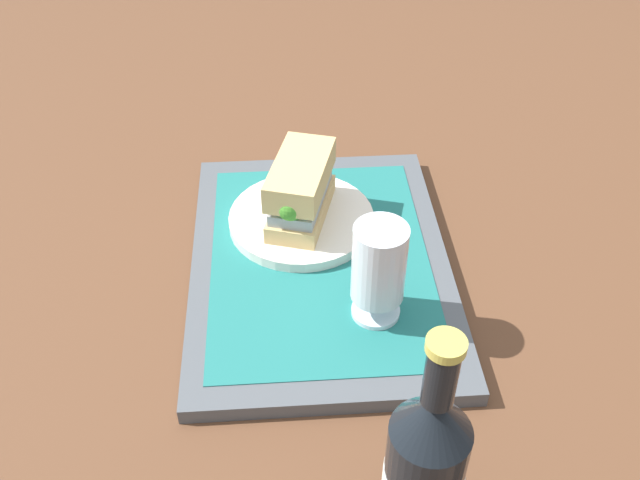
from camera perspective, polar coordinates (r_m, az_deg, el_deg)
The scene contains 7 objects.
ground_plane at distance 0.90m, azimuth 0.00°, elevation -2.40°, with size 3.00×3.00×0.00m, color brown.
tray at distance 0.90m, azimuth 0.00°, elevation -1.93°, with size 0.44×0.32×0.02m, color #4C5156.
placemat at distance 0.89m, azimuth 0.00°, elevation -1.43°, with size 0.38×0.27×0.00m, color #1E6B66.
plate at distance 0.93m, azimuth -1.50°, elevation 1.66°, with size 0.19×0.19×0.01m, color silver.
sandwich at distance 0.90m, azimuth -1.60°, elevation 3.99°, with size 0.14×0.10×0.08m.
beer_glass at distance 0.78m, azimuth 4.71°, elevation -2.40°, with size 0.06×0.06×0.12m.
beer_bottle at distance 0.61m, azimuth 8.27°, elevation -18.10°, with size 0.07×0.07×0.27m.
Camera 1 is at (0.66, -0.05, 0.62)m, focal length 39.97 mm.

